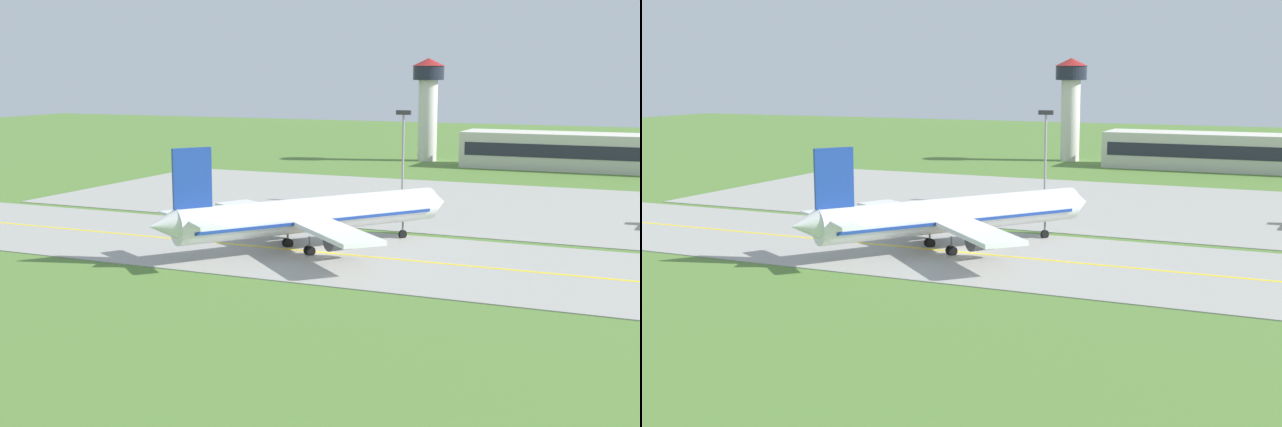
# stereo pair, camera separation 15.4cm
# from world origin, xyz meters

# --- Properties ---
(ground_plane) EXTENTS (500.00, 500.00, 0.00)m
(ground_plane) POSITION_xyz_m (0.00, 0.00, 0.00)
(ground_plane) COLOR #517A33
(taxiway_strip) EXTENTS (240.00, 28.00, 0.10)m
(taxiway_strip) POSITION_xyz_m (0.00, 0.00, 0.05)
(taxiway_strip) COLOR #9E9B93
(taxiway_strip) RESTS_ON ground
(apron_pad) EXTENTS (140.00, 52.00, 0.10)m
(apron_pad) POSITION_xyz_m (10.00, 42.00, 0.05)
(apron_pad) COLOR #9E9B93
(apron_pad) RESTS_ON ground
(taxiway_centreline) EXTENTS (220.00, 0.60, 0.01)m
(taxiway_centreline) POSITION_xyz_m (0.00, 0.00, 0.11)
(taxiway_centreline) COLOR yellow
(taxiway_centreline) RESTS_ON taxiway_strip
(airplane_lead) EXTENTS (28.86, 34.20, 12.70)m
(airplane_lead) POSITION_xyz_m (-2.33, 1.09, 4.13)
(airplane_lead) COLOR white
(airplane_lead) RESTS_ON ground
(terminal_building) EXTENTS (64.69, 12.22, 8.95)m
(terminal_building) POSITION_xyz_m (24.04, 98.93, 3.89)
(terminal_building) COLOR beige
(terminal_building) RESTS_ON ground
(control_tower) EXTENTS (7.60, 7.60, 23.73)m
(control_tower) POSITION_xyz_m (-18.75, 103.92, 14.45)
(control_tower) COLOR silver
(control_tower) RESTS_ON ground
(apron_light_mast) EXTENTS (2.40, 0.50, 14.70)m
(apron_light_mast) POSITION_xyz_m (-3.68, 39.84, 9.33)
(apron_light_mast) COLOR gray
(apron_light_mast) RESTS_ON ground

